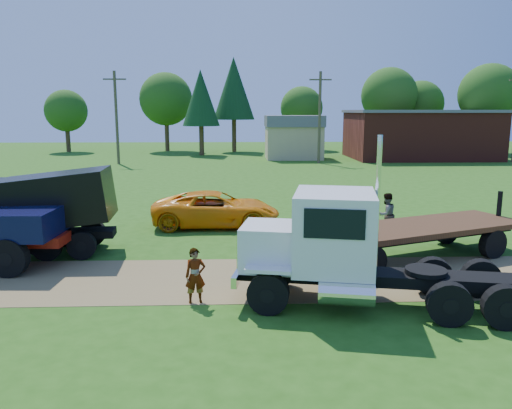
{
  "coord_description": "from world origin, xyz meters",
  "views": [
    {
      "loc": [
        -2.22,
        -14.96,
        5.2
      ],
      "look_at": [
        -1.49,
        4.15,
        1.6
      ],
      "focal_mm": 35.0,
      "sensor_mm": 36.0,
      "label": 1
    }
  ],
  "objects_px": {
    "orange_pickup": "(216,209)",
    "flatbed_trailer": "(414,233)",
    "spectator_a": "(195,276)",
    "black_dump_truck": "(20,208)",
    "white_semi_tractor": "(337,248)"
  },
  "relations": [
    {
      "from": "black_dump_truck",
      "to": "spectator_a",
      "type": "relative_size",
      "value": 4.76
    },
    {
      "from": "flatbed_trailer",
      "to": "spectator_a",
      "type": "distance_m",
      "value": 8.38
    },
    {
      "from": "orange_pickup",
      "to": "spectator_a",
      "type": "relative_size",
      "value": 3.72
    },
    {
      "from": "white_semi_tractor",
      "to": "flatbed_trailer",
      "type": "relative_size",
      "value": 0.88
    },
    {
      "from": "spectator_a",
      "to": "orange_pickup",
      "type": "bearing_deg",
      "value": 76.92
    },
    {
      "from": "orange_pickup",
      "to": "spectator_a",
      "type": "height_order",
      "value": "orange_pickup"
    },
    {
      "from": "white_semi_tractor",
      "to": "spectator_a",
      "type": "distance_m",
      "value": 3.92
    },
    {
      "from": "flatbed_trailer",
      "to": "spectator_a",
      "type": "relative_size",
      "value": 5.7
    },
    {
      "from": "flatbed_trailer",
      "to": "black_dump_truck",
      "type": "bearing_deg",
      "value": 154.03
    },
    {
      "from": "black_dump_truck",
      "to": "spectator_a",
      "type": "height_order",
      "value": "black_dump_truck"
    },
    {
      "from": "orange_pickup",
      "to": "flatbed_trailer",
      "type": "height_order",
      "value": "flatbed_trailer"
    },
    {
      "from": "orange_pickup",
      "to": "spectator_a",
      "type": "distance_m",
      "value": 9.28
    },
    {
      "from": "white_semi_tractor",
      "to": "spectator_a",
      "type": "relative_size",
      "value": 5.02
    },
    {
      "from": "black_dump_truck",
      "to": "white_semi_tractor",
      "type": "bearing_deg",
      "value": -30.53
    },
    {
      "from": "black_dump_truck",
      "to": "orange_pickup",
      "type": "bearing_deg",
      "value": 27.07
    }
  ]
}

